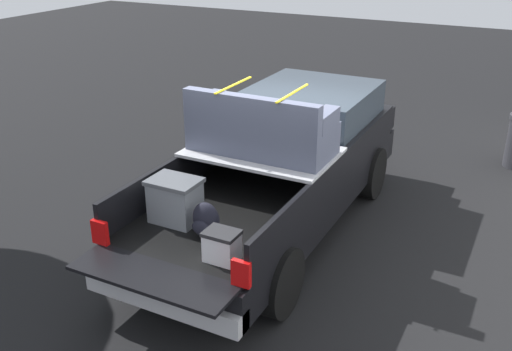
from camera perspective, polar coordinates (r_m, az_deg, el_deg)
ground_plane at (r=8.55m, az=1.85°, el=-5.32°), size 40.00×40.00×0.00m
pickup_truck at (r=8.44m, az=2.99°, el=1.45°), size 6.05×2.06×2.23m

